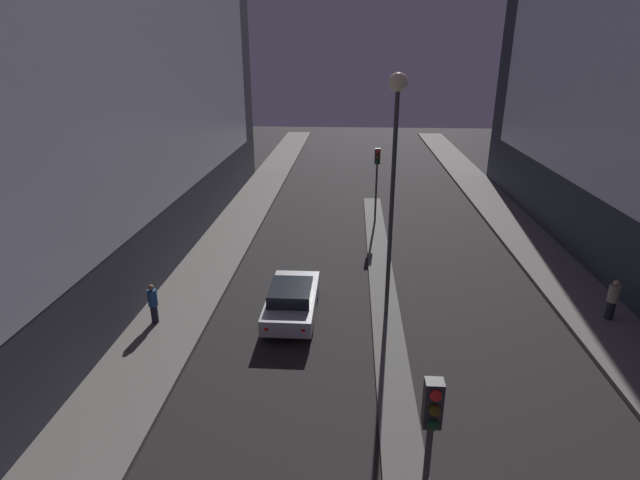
# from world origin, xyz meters

# --- Properties ---
(building_left) EXTENTS (6.01, 37.08, 19.07)m
(building_left) POSITION_xyz_m (-12.63, 18.54, 9.54)
(building_left) COLOR #383842
(building_left) RESTS_ON ground
(median_strip) EXTENTS (1.13, 28.78, 0.14)m
(median_strip) POSITION_xyz_m (0.00, 15.39, 0.07)
(median_strip) COLOR #56544F
(median_strip) RESTS_ON ground
(traffic_light_near) EXTENTS (0.32, 0.42, 4.42)m
(traffic_light_near) POSITION_xyz_m (0.00, 2.98, 3.39)
(traffic_light_near) COLOR #383838
(traffic_light_near) RESTS_ON median_strip
(traffic_light_mid) EXTENTS (0.32, 0.42, 4.42)m
(traffic_light_mid) POSITION_xyz_m (0.00, 24.58, 3.39)
(traffic_light_mid) COLOR #383838
(traffic_light_mid) RESTS_ON median_strip
(street_lamp) EXTENTS (0.64, 0.64, 8.97)m
(street_lamp) POSITION_xyz_m (0.00, 13.30, 6.77)
(street_lamp) COLOR #383838
(street_lamp) RESTS_ON median_strip
(car_left_lane) EXTENTS (1.85, 4.43, 1.42)m
(car_left_lane) POSITION_xyz_m (-3.67, 13.10, 0.73)
(car_left_lane) COLOR #B2B2B7
(car_left_lane) RESTS_ON ground
(pedestrian_on_left_sidewalk) EXTENTS (0.35, 0.35, 1.55)m
(pedestrian_on_left_sidewalk) POSITION_xyz_m (-8.73, 12.02, 0.98)
(pedestrian_on_left_sidewalk) COLOR black
(pedestrian_on_left_sidewalk) RESTS_ON sidewalk_left
(pedestrian_on_right_sidewalk) EXTENTS (0.41, 0.41, 1.60)m
(pedestrian_on_right_sidewalk) POSITION_xyz_m (8.48, 13.42, 0.99)
(pedestrian_on_right_sidewalk) COLOR black
(pedestrian_on_right_sidewalk) RESTS_ON sidewalk_right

